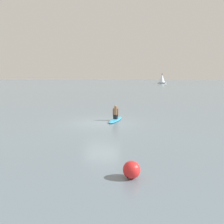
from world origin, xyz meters
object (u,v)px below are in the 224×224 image
object	(u,v)px
sailboat_center_horizon	(162,79)
buoy_marker	(132,170)
surfboard	(116,120)
person_paddler	(116,113)

from	to	relation	value
sailboat_center_horizon	buoy_marker	bearing A→B (deg)	-80.36
surfboard	person_paddler	world-z (taller)	person_paddler
sailboat_center_horizon	buoy_marker	distance (m)	100.86
person_paddler	buoy_marker	bearing A→B (deg)	18.62
surfboard	sailboat_center_horizon	size ratio (longest dim) A/B	0.63
person_paddler	buoy_marker	xyz separation A→B (m)	(10.12, 2.08, -0.31)
surfboard	person_paddler	size ratio (longest dim) A/B	2.76
surfboard	person_paddler	bearing A→B (deg)	-19.53
surfboard	sailboat_center_horizon	bearing A→B (deg)	-177.39
sailboat_center_horizon	surfboard	bearing A→B (deg)	-81.98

